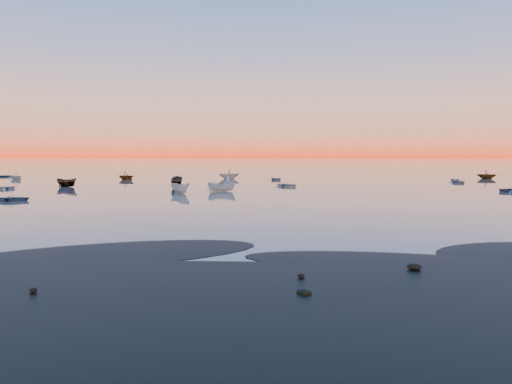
# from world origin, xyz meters

# --- Properties ---
(ground) EXTENTS (600.00, 600.00, 0.00)m
(ground) POSITION_xyz_m (0.00, 100.00, 0.00)
(ground) COLOR slate
(ground) RESTS_ON ground
(mud_lobes) EXTENTS (140.00, 6.00, 0.07)m
(mud_lobes) POSITION_xyz_m (0.00, -1.00, 0.01)
(mud_lobes) COLOR black
(mud_lobes) RESTS_ON ground
(moored_fleet) EXTENTS (124.00, 58.00, 1.20)m
(moored_fleet) POSITION_xyz_m (0.00, 53.00, 0.00)
(moored_fleet) COLOR #BBBBB6
(moored_fleet) RESTS_ON ground
(boat_near_left) EXTENTS (4.64, 2.86, 1.08)m
(boat_near_left) POSITION_xyz_m (-8.70, 43.91, 0.00)
(boat_near_left) COLOR #BBBBB6
(boat_near_left) RESTS_ON ground
(boat_near_center) EXTENTS (1.79, 3.97, 1.35)m
(boat_near_center) POSITION_xyz_m (-8.00, 41.39, 0.00)
(boat_near_center) COLOR #BBBBB6
(boat_near_center) RESTS_ON ground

